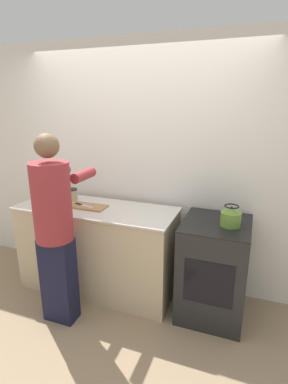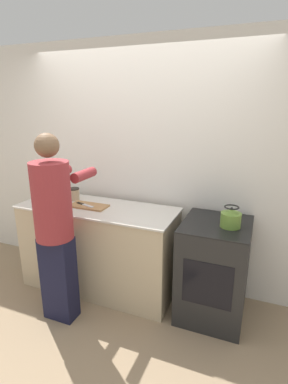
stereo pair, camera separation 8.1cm
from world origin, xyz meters
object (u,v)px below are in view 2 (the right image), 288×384
oven (213,270)px  bowl_prep (52,195)px  person (55,224)px  kettle (231,218)px  canister_jar (74,194)px  knife (85,205)px  cutting_board (89,206)px

oven → bowl_prep: bowl_prep is taller
person → bowl_prep: person is taller
kettle → canister_jar: kettle is taller
person → kettle: 1.53m
person → knife: bearing=93.3°
bowl_prep → cutting_board: bearing=-9.3°
cutting_board → bowl_prep: 0.54m
knife → bowl_prep: 0.50m
cutting_board → knife: bearing=-161.3°
kettle → knife: bearing=-179.0°
cutting_board → kettle: 1.42m
person → canister_jar: (-0.26, 0.66, 0.06)m
oven → person: size_ratio=0.54×
kettle → bowl_prep: (-1.95, 0.08, -0.04)m
knife → cutting_board: bearing=35.3°
cutting_board → kettle: kettle is taller
cutting_board → knife: 0.05m
cutting_board → bowl_prep: bearing=170.7°
oven → bowl_prep: 1.90m
canister_jar → knife: bearing=-33.1°
canister_jar → cutting_board: bearing=-26.5°
knife → kettle: size_ratio=1.28×
oven → cutting_board: cutting_board is taller
bowl_prep → canister_jar: (0.26, 0.05, 0.03)m
kettle → canister_jar: size_ratio=1.39×
knife → canister_jar: 0.28m
kettle → bowl_prep: bearing=177.7°
bowl_prep → knife: bearing=-11.7°
person → bowl_prep: 0.81m
bowl_prep → kettle: bearing=-2.3°
cutting_board → knife: (-0.04, -0.01, 0.01)m
knife → kettle: bearing=17.6°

